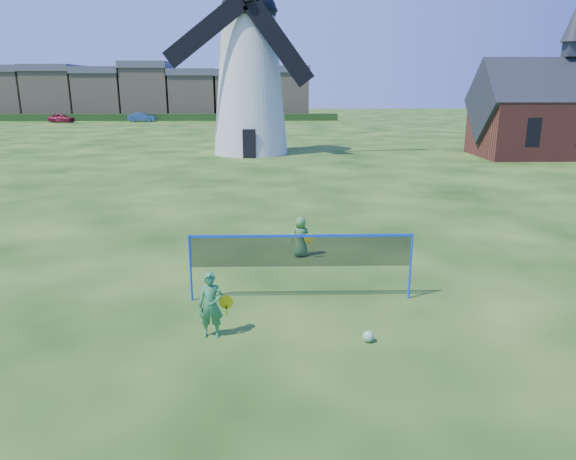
% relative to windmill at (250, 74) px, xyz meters
% --- Properties ---
extents(ground, '(220.00, 220.00, 0.00)m').
position_rel_windmill_xyz_m(ground, '(1.85, -27.30, -5.64)').
color(ground, black).
rests_on(ground, ground).
extents(windmill, '(11.32, 5.36, 16.00)m').
position_rel_windmill_xyz_m(windmill, '(0.00, 0.00, 0.00)').
color(windmill, silver).
rests_on(windmill, ground).
extents(chapel, '(11.93, 5.79, 10.09)m').
position_rel_windmill_xyz_m(chapel, '(21.72, -2.13, -2.80)').
color(chapel, brown).
rests_on(chapel, ground).
extents(badminton_net, '(5.05, 0.05, 1.55)m').
position_rel_windmill_xyz_m(badminton_net, '(2.34, -27.37, -4.50)').
color(badminton_net, blue).
rests_on(badminton_net, ground).
extents(player_girl, '(0.66, 0.35, 1.32)m').
position_rel_windmill_xyz_m(player_girl, '(0.51, -29.18, -4.98)').
color(player_girl, '#327D45').
rests_on(player_girl, ground).
extents(player_boy, '(0.68, 0.50, 1.16)m').
position_rel_windmill_xyz_m(player_boy, '(2.48, -24.20, -5.06)').
color(player_boy, '#46843F').
rests_on(player_boy, ground).
extents(play_ball, '(0.22, 0.22, 0.22)m').
position_rel_windmill_xyz_m(play_ball, '(3.53, -29.49, -5.53)').
color(play_ball, green).
rests_on(play_ball, ground).
extents(terraced_houses, '(57.23, 8.40, 8.39)m').
position_rel_windmill_xyz_m(terraced_houses, '(-22.13, 44.70, -1.68)').
color(terraced_houses, '#998866').
rests_on(terraced_houses, ground).
extents(hedge, '(62.00, 0.80, 1.00)m').
position_rel_windmill_xyz_m(hedge, '(-20.15, 38.70, -5.14)').
color(hedge, '#193814').
rests_on(hedge, ground).
extents(car_left, '(3.87, 2.29, 1.24)m').
position_rel_windmill_xyz_m(car_left, '(-27.60, 35.37, -5.02)').
color(car_left, maroon).
rests_on(car_left, ground).
extents(car_right, '(3.89, 1.62, 1.25)m').
position_rel_windmill_xyz_m(car_right, '(-16.95, 36.81, -5.01)').
color(car_right, navy).
rests_on(car_right, ground).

